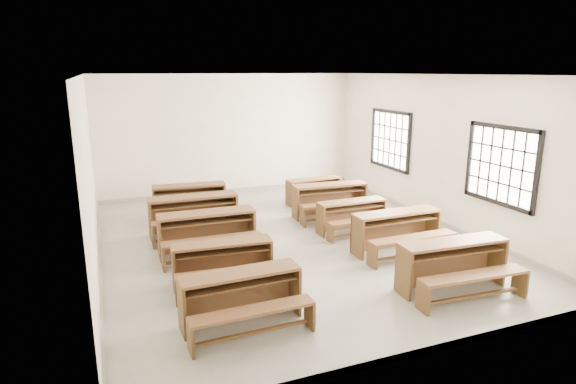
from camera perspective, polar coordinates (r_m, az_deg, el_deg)
name	(u,v)px	position (r m, az deg, el deg)	size (l,w,h in m)	color
room	(292,133)	(9.09, 0.53, 7.05)	(8.50, 8.50, 3.20)	gray
desk_set_0	(242,295)	(6.48, -5.49, -12.01)	(1.62, 0.87, 0.72)	brown
desk_set_1	(223,260)	(7.62, -7.71, -8.05)	(1.61, 0.93, 0.70)	brown
desk_set_2	(208,230)	(8.89, -9.51, -4.47)	(1.77, 0.96, 0.79)	brown
desk_set_3	(194,212)	(10.00, -11.08, -2.37)	(1.80, 0.96, 0.80)	brown
desk_set_4	(190,198)	(11.27, -11.59, -0.71)	(1.72, 1.01, 0.74)	brown
desk_set_5	(454,262)	(7.80, 19.09, -7.85)	(1.77, 0.99, 0.77)	brown
desk_set_6	(398,229)	(9.11, 12.90, -4.27)	(1.70, 0.90, 0.76)	brown
desk_set_7	(353,214)	(10.07, 7.66, -2.60)	(1.48, 0.78, 0.66)	brown
desk_set_8	(331,198)	(11.05, 5.07, -0.70)	(1.77, 1.02, 0.77)	brown
desk_set_9	(314,189)	(12.16, 3.14, 0.37)	(1.48, 0.86, 0.64)	brown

